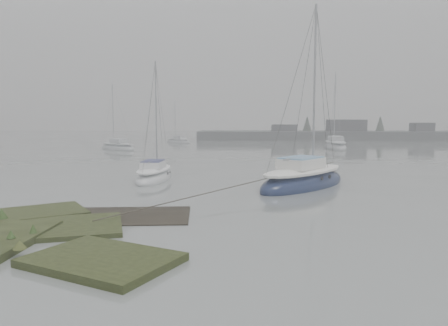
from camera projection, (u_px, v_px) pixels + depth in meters
ground at (204, 156)px, 41.11m from camera, size 160.00×160.00×0.00m
far_shoreline at (387, 135)px, 71.25m from camera, size 60.00×8.00×4.15m
sailboat_main at (304, 181)px, 22.81m from camera, size 6.29×7.20×10.23m
sailboat_white at (154, 176)px, 25.38m from camera, size 1.89×5.32×7.44m
sailboat_far_a at (118, 147)px, 49.35m from camera, size 5.56×4.94×7.94m
sailboat_far_b at (335, 146)px, 50.83m from camera, size 2.29×6.81×9.59m
sailboat_far_c at (178, 141)px, 62.80m from camera, size 4.50×4.01×6.43m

